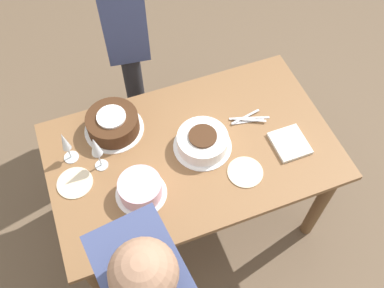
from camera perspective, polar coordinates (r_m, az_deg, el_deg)
ground_plane at (r=2.74m, az=0.00°, el=-9.18°), size 12.00×12.00×0.00m
dining_table at (r=2.18m, az=0.00°, el=-2.47°), size 1.39×0.85×0.75m
cake_center_white at (r=2.06m, az=1.38°, el=0.41°), size 0.29×0.29×0.10m
cake_front_chocolate at (r=2.14m, az=-10.50°, el=2.72°), size 0.30×0.30×0.11m
cake_back_decorated at (r=1.94m, az=-6.90°, el=-5.96°), size 0.24×0.24×0.10m
wine_glass_near at (r=2.04m, az=-16.56°, el=0.10°), size 0.07×0.07×0.20m
wine_glass_far at (r=1.95m, az=-12.73°, el=-0.47°), size 0.06×0.06×0.23m
dessert_plate_left at (r=2.03m, az=7.11°, el=-3.74°), size 0.17×0.17×0.01m
dessert_plate_right at (r=2.06m, az=-15.35°, el=-5.02°), size 0.17×0.17×0.01m
fork_pile at (r=2.20m, az=7.51°, el=3.35°), size 0.20×0.09×0.01m
napkin_stack at (r=2.14m, az=12.91°, el=0.10°), size 0.16×0.18×0.02m
person_cutting at (r=2.37m, az=-9.49°, el=17.38°), size 0.27×0.43×1.69m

